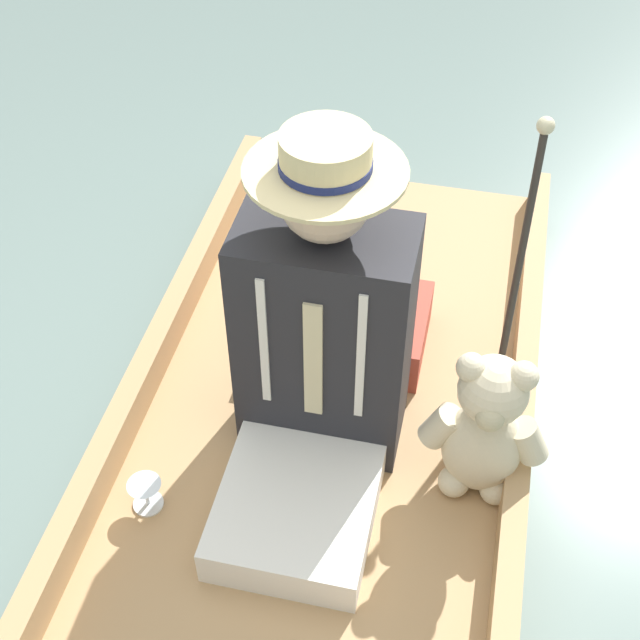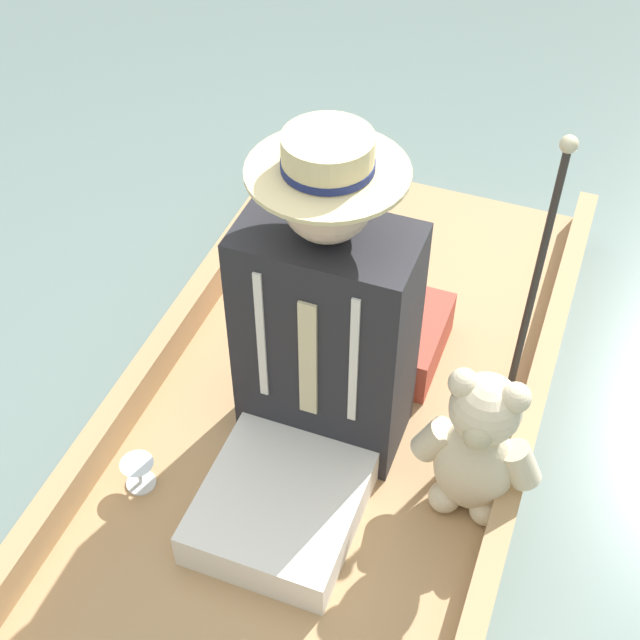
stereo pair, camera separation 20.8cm
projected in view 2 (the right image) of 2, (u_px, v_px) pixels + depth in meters
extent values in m
plane|color=slate|center=(312.00, 481.00, 2.42)|extent=(16.00, 16.00, 0.00)
cube|color=tan|center=(311.00, 469.00, 2.38)|extent=(1.08, 2.50, 0.12)
cube|color=tan|center=(507.00, 502.00, 2.17)|extent=(0.06, 2.50, 0.11)
cube|color=tan|center=(136.00, 389.00, 2.43)|extent=(0.06, 2.50, 0.11)
cube|color=#B24738|center=(364.00, 328.00, 2.57)|extent=(0.46, 0.32, 0.14)
cube|color=white|center=(279.00, 507.00, 2.16)|extent=(0.37, 0.40, 0.11)
cube|color=#232328|center=(325.00, 339.00, 2.18)|extent=(0.41, 0.24, 0.66)
cube|color=beige|center=(307.00, 360.00, 2.06)|extent=(0.04, 0.01, 0.37)
cube|color=white|center=(354.00, 363.00, 2.01)|extent=(0.02, 0.01, 0.40)
cube|color=white|center=(261.00, 338.00, 2.07)|extent=(0.02, 0.01, 0.40)
sphere|color=beige|center=(326.00, 197.00, 1.87)|extent=(0.20, 0.20, 0.20)
cylinder|color=beige|center=(326.00, 171.00, 1.82)|extent=(0.35, 0.35, 0.01)
cylinder|color=beige|center=(326.00, 153.00, 1.79)|extent=(0.19, 0.19, 0.08)
cylinder|color=navy|center=(326.00, 164.00, 1.81)|extent=(0.20, 0.20, 0.02)
ellipsoid|color=beige|center=(474.00, 464.00, 2.14)|extent=(0.20, 0.16, 0.29)
sphere|color=beige|center=(486.00, 409.00, 1.99)|extent=(0.17, 0.17, 0.17)
sphere|color=tan|center=(478.00, 436.00, 1.95)|extent=(0.07, 0.07, 0.07)
sphere|color=beige|center=(516.00, 398.00, 1.93)|extent=(0.07, 0.07, 0.07)
sphere|color=beige|center=(463.00, 383.00, 1.96)|extent=(0.07, 0.07, 0.07)
cylinder|color=beige|center=(520.00, 464.00, 2.08)|extent=(0.11, 0.07, 0.13)
cylinder|color=beige|center=(434.00, 439.00, 2.13)|extent=(0.11, 0.07, 0.13)
sphere|color=beige|center=(486.00, 509.00, 2.18)|extent=(0.08, 0.08, 0.08)
sphere|color=beige|center=(444.00, 497.00, 2.20)|extent=(0.08, 0.08, 0.08)
cylinder|color=silver|center=(141.00, 483.00, 2.27)|extent=(0.08, 0.08, 0.01)
cylinder|color=silver|center=(140.00, 477.00, 2.26)|extent=(0.01, 0.01, 0.04)
cone|color=silver|center=(138.00, 468.00, 2.23)|extent=(0.09, 0.09, 0.04)
cylinder|color=#2D2823|center=(533.00, 293.00, 2.23)|extent=(0.02, 0.21, 0.76)
sphere|color=beige|center=(569.00, 144.00, 2.02)|extent=(0.04, 0.04, 0.04)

